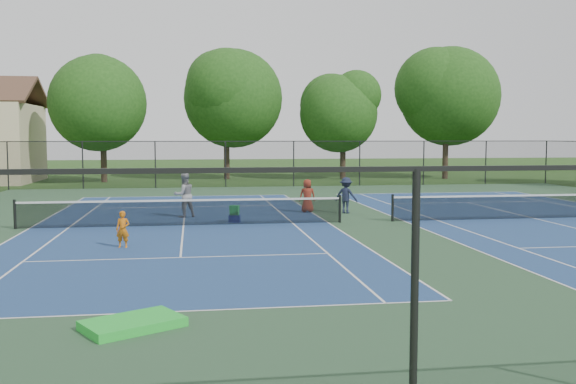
{
  "coord_description": "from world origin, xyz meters",
  "views": [
    {
      "loc": [
        -6.64,
        -23.93,
        3.31
      ],
      "look_at": [
        -3.22,
        -1.0,
        1.3
      ],
      "focal_mm": 40.0,
      "sensor_mm": 36.0,
      "label": 1
    }
  ],
  "objects": [
    {
      "name": "ball_crate",
      "position": [
        -5.06,
        0.66,
        0.15
      ],
      "size": [
        0.48,
        0.42,
        0.29
      ],
      "primitive_type": "cube",
      "rotation": [
        0.0,
        0.0,
        -0.27
      ],
      "color": "navy",
      "rests_on": "ground"
    },
    {
      "name": "ground",
      "position": [
        0.0,
        0.0,
        0.0
      ],
      "size": [
        140.0,
        140.0,
        0.0
      ],
      "primitive_type": "plane",
      "color": "#234716",
      "rests_on": "ground"
    },
    {
      "name": "tree_back_d",
      "position": [
        13.0,
        24.0,
        6.82
      ],
      "size": [
        7.8,
        7.8,
        10.37
      ],
      "color": "#2D2116",
      "rests_on": "ground"
    },
    {
      "name": "green_tarp",
      "position": [
        -7.7,
        -12.82,
        0.09
      ],
      "size": [
        1.91,
        1.68,
        0.16
      ],
      "primitive_type": "cube",
      "rotation": [
        0.0,
        0.0,
        0.52
      ],
      "color": "green",
      "rests_on": "ground"
    },
    {
      "name": "tennis_court_right",
      "position": [
        7.0,
        0.0,
        0.1
      ],
      "size": [
        12.0,
        23.83,
        1.07
      ],
      "color": "navy",
      "rests_on": "ground"
    },
    {
      "name": "instructor",
      "position": [
        -6.99,
        2.56,
        0.92
      ],
      "size": [
        1.1,
        0.99,
        1.84
      ],
      "primitive_type": "imported",
      "rotation": [
        0.0,
        0.0,
        3.55
      ],
      "color": "gray",
      "rests_on": "ground"
    },
    {
      "name": "tree_back_a",
      "position": [
        -13.0,
        24.0,
        6.04
      ],
      "size": [
        6.8,
        6.8,
        9.15
      ],
      "color": "#2D2116",
      "rests_on": "ground"
    },
    {
      "name": "ball_hopper",
      "position": [
        -5.06,
        0.66,
        0.48
      ],
      "size": [
        0.4,
        0.36,
        0.37
      ],
      "primitive_type": "cube",
      "rotation": [
        0.0,
        0.0,
        -0.27
      ],
      "color": "green",
      "rests_on": "ball_crate"
    },
    {
      "name": "tree_back_b",
      "position": [
        -4.0,
        26.0,
        6.6
      ],
      "size": [
        7.6,
        7.6,
        10.03
      ],
      "color": "#2D2116",
      "rests_on": "ground"
    },
    {
      "name": "child_player",
      "position": [
        -8.72,
        -4.52,
        0.55
      ],
      "size": [
        0.44,
        0.33,
        1.1
      ],
      "primitive_type": "imported",
      "rotation": [
        0.0,
        0.0,
        -0.17
      ],
      "color": "orange",
      "rests_on": "ground"
    },
    {
      "name": "perimeter_fence",
      "position": [
        0.0,
        0.0,
        1.6
      ],
      "size": [
        36.08,
        36.08,
        3.02
      ],
      "color": "black",
      "rests_on": "ground"
    },
    {
      "name": "tree_back_c",
      "position": [
        5.0,
        25.0,
        5.48
      ],
      "size": [
        6.0,
        6.0,
        8.4
      ],
      "color": "#2D2116",
      "rests_on": "ground"
    },
    {
      "name": "bystander_b",
      "position": [
        -0.11,
        2.88,
        0.78
      ],
      "size": [
        1.16,
        1.05,
        1.56
      ],
      "primitive_type": "imported",
      "rotation": [
        0.0,
        0.0,
        2.54
      ],
      "color": "#181F36",
      "rests_on": "ground"
    },
    {
      "name": "court_pad",
      "position": [
        0.0,
        0.0,
        0.0
      ],
      "size": [
        36.0,
        36.0,
        0.01
      ],
      "primitive_type": "cube",
      "color": "#2B4D2D",
      "rests_on": "ground"
    },
    {
      "name": "tennis_court_left",
      "position": [
        -7.0,
        0.0,
        0.1
      ],
      "size": [
        12.0,
        23.83,
        1.07
      ],
      "color": "navy",
      "rests_on": "ground"
    },
    {
      "name": "bystander_c",
      "position": [
        -1.7,
        3.47,
        0.73
      ],
      "size": [
        0.72,
        0.47,
        1.46
      ],
      "primitive_type": "imported",
      "rotation": [
        0.0,
        0.0,
        3.15
      ],
      "color": "maroon",
      "rests_on": "ground"
    }
  ]
}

